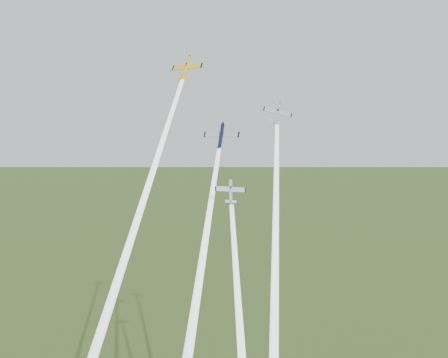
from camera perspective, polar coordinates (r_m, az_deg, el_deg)
The scene contains 7 objects.
plane_yellow at distance 133.11m, azimuth -3.86°, elevation 11.16°, with size 8.06×7.99×1.26m, color yellow, non-canonical shape.
smoke_trail_yellow at distance 117.73m, azimuth -9.20°, elevation -5.34°, with size 2.18×2.18×75.10m, color white, non-canonical shape.
plane_navy at distance 128.50m, azimuth -0.31°, elevation 4.35°, with size 8.42×8.35×1.32m, color #0C1338, non-canonical shape.
smoke_trail_navy at distance 117.39m, azimuth -2.30°, elevation -8.73°, with size 2.18×2.18×54.42m, color white, non-canonical shape.
plane_silver_right at distance 129.87m, azimuth 5.43°, elevation 6.66°, with size 6.74×6.69×1.06m, color #B1B8C0, non-canonical shape.
smoke_trail_silver_right at distance 114.84m, azimuth 5.21°, elevation -9.68°, with size 2.18×2.18×69.26m, color white, non-canonical shape.
plane_silver_low at distance 117.15m, azimuth 0.68°, elevation -1.24°, with size 6.62×6.57×1.04m, color silver, non-canonical shape.
Camera 1 is at (21.65, -123.53, 107.53)m, focal length 45.00 mm.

